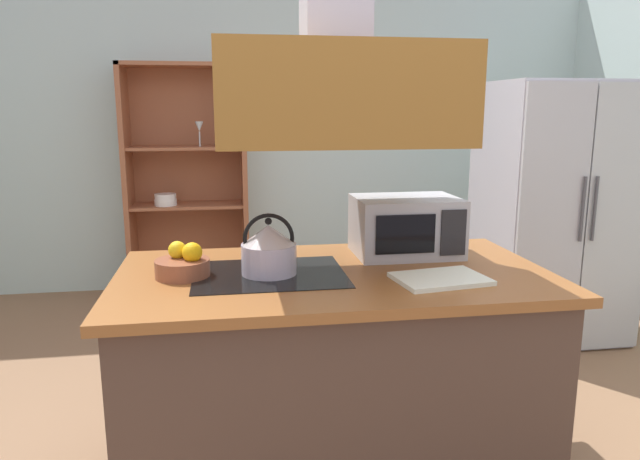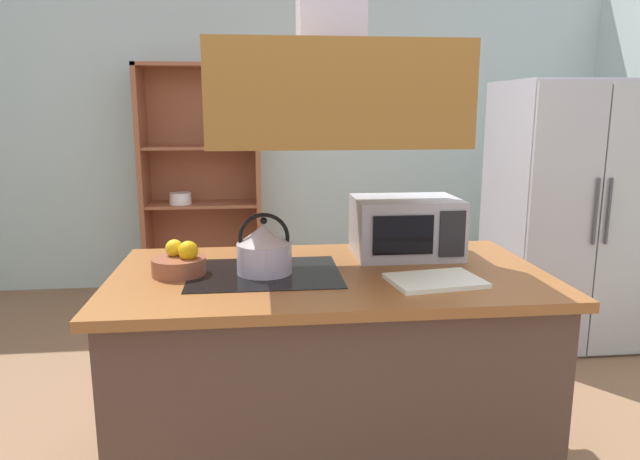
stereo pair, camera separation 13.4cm
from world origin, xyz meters
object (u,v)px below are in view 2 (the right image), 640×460
at_px(kettle, 264,249).
at_px(dish_cabinet, 203,193).
at_px(refrigerator, 567,214).
at_px(microwave, 406,227).
at_px(fruit_bowl, 180,263).
at_px(cutting_board, 435,281).

bearing_deg(kettle, dish_cabinet, 100.10).
relative_size(refrigerator, microwave, 3.75).
bearing_deg(fruit_bowl, refrigerator, 29.35).
bearing_deg(dish_cabinet, fruit_bowl, -86.87).
distance_m(refrigerator, dish_cabinet, 2.85).
xyz_separation_m(kettle, cutting_board, (0.64, -0.20, -0.09)).
distance_m(refrigerator, microwave, 1.78).
bearing_deg(refrigerator, fruit_bowl, -150.65).
relative_size(dish_cabinet, cutting_board, 5.60).
xyz_separation_m(dish_cabinet, fruit_bowl, (0.15, -2.68, 0.10)).
relative_size(kettle, fruit_bowl, 1.15).
xyz_separation_m(refrigerator, fruit_bowl, (-2.36, -1.33, 0.09)).
bearing_deg(refrigerator, cutting_board, -131.80).
bearing_deg(microwave, refrigerator, 38.72).
relative_size(cutting_board, microwave, 0.74).
bearing_deg(fruit_bowl, dish_cabinet, 93.13).
bearing_deg(fruit_bowl, cutting_board, -12.63).
xyz_separation_m(dish_cabinet, cutting_board, (1.12, -2.90, 0.06)).
bearing_deg(cutting_board, fruit_bowl, 167.37).
xyz_separation_m(dish_cabinet, microwave, (1.12, -2.47, 0.18)).
bearing_deg(refrigerator, dish_cabinet, 151.54).
relative_size(cutting_board, fruit_bowl, 1.60).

